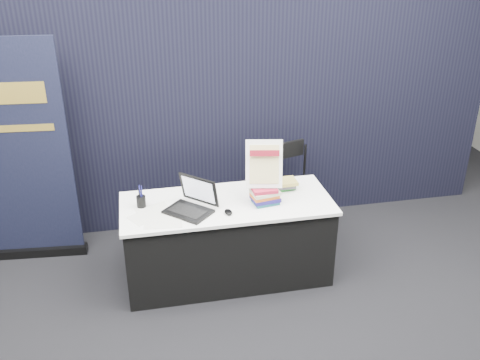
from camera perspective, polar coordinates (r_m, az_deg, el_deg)
name	(u,v)px	position (r m, az deg, el deg)	size (l,w,h in m)	color
floor	(240,313)	(4.53, -0.02, -14.03)	(8.00, 8.00, 0.00)	black
wall_back	(180,17)	(7.53, -6.41, 16.85)	(8.00, 0.02, 3.50)	#A6A59D
drape_partition	(207,113)	(5.33, -3.50, 7.15)	(6.00, 0.08, 2.40)	black
display_table	(227,239)	(4.75, -1.36, -6.35)	(1.80, 0.75, 0.75)	black
laptop	(187,203)	(4.43, -5.65, -2.47)	(0.44, 0.49, 0.27)	black
mouse	(228,212)	(4.37, -1.25, -3.44)	(0.06, 0.10, 0.03)	black
brochure_left	(147,216)	(4.41, -9.92, -3.81)	(0.27, 0.19, 0.00)	silver
brochure_mid	(163,222)	(4.31, -8.19, -4.42)	(0.30, 0.21, 0.00)	silver
brochure_right	(153,210)	(4.49, -9.26, -3.17)	(0.27, 0.19, 0.00)	silver
pen_cup	(141,202)	(4.54, -10.50, -2.27)	(0.08, 0.08, 0.10)	black
book_stack_tall	(264,196)	(4.51, 2.61, -1.67)	(0.24, 0.19, 0.15)	#18555B
book_stack_short	(284,184)	(4.78, 4.66, -0.45)	(0.21, 0.17, 0.09)	#1D6E24
info_sign	(264,165)	(4.42, 2.58, 1.65)	(0.32, 0.18, 0.41)	black
pullup_banner	(25,168)	(5.15, -21.97, 1.24)	(0.89, 0.17, 2.08)	black
stacking_chair	(289,189)	(5.29, 5.24, -0.92)	(0.54, 0.55, 0.95)	black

